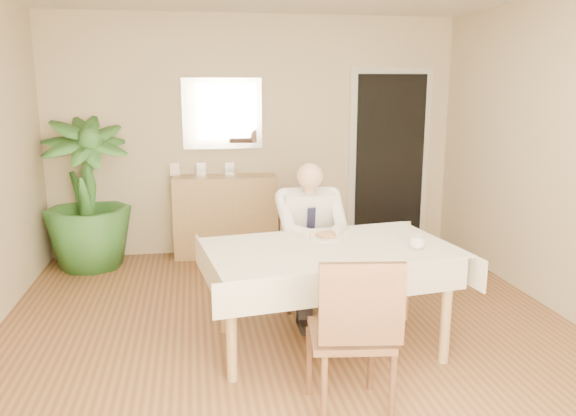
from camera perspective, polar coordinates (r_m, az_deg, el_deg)
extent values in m
plane|color=brown|center=(4.21, 0.82, -13.77)|extent=(5.00, 5.00, 0.00)
cube|color=#C6B28E|center=(6.28, -3.31, 7.31)|extent=(4.50, 0.02, 2.60)
cube|color=#C6B28E|center=(1.50, 18.79, -10.09)|extent=(4.50, 0.02, 2.60)
cube|color=beige|center=(1.47, 18.83, -4.39)|extent=(1.34, 0.02, 1.44)
cube|color=white|center=(1.49, 18.46, -4.17)|extent=(1.18, 0.02, 1.28)
cube|color=beige|center=(6.64, 10.20, 4.81)|extent=(0.96, 0.03, 2.10)
cube|color=black|center=(6.61, 10.29, 4.77)|extent=(0.80, 0.05, 1.95)
cube|color=silver|center=(6.20, -6.70, 9.50)|extent=(0.86, 0.03, 0.76)
cube|color=white|center=(6.18, -6.69, 9.49)|extent=(0.74, 0.02, 0.64)
cube|color=tan|center=(3.95, 4.23, -4.37)|extent=(1.71, 1.11, 0.04)
cube|color=#F5EACA|center=(3.94, 4.24, -4.01)|extent=(1.82, 1.22, 0.01)
cube|color=#F5EACA|center=(3.51, 6.17, -7.93)|extent=(1.69, 0.25, 0.22)
cube|color=#F5EACA|center=(4.44, 2.68, -3.52)|extent=(1.69, 0.25, 0.22)
cube|color=#F5EACA|center=(3.86, -8.19, -6.08)|extent=(0.15, 0.99, 0.22)
cube|color=#F5EACA|center=(4.25, 15.46, -4.70)|extent=(0.15, 0.99, 0.22)
cylinder|color=tan|center=(3.63, -5.78, -12.19)|extent=(0.07, 0.07, 0.70)
cylinder|color=tan|center=(3.98, 15.75, -10.35)|extent=(0.07, 0.07, 0.70)
cylinder|color=tan|center=(4.31, -6.47, -8.12)|extent=(0.07, 0.07, 0.70)
cylinder|color=tan|center=(4.61, 11.83, -6.95)|extent=(0.07, 0.07, 0.70)
cube|color=#462B1C|center=(4.78, 1.88, -5.00)|extent=(0.43, 0.43, 0.04)
cube|color=#462B1C|center=(4.89, 1.47, -1.57)|extent=(0.42, 0.05, 0.42)
cylinder|color=#462B1C|center=(4.65, 0.13, -8.40)|extent=(0.04, 0.04, 0.41)
cylinder|color=#462B1C|center=(4.72, 4.45, -8.11)|extent=(0.04, 0.04, 0.41)
cylinder|color=#462B1C|center=(4.99, -0.58, -6.95)|extent=(0.04, 0.04, 0.41)
cylinder|color=#462B1C|center=(5.05, 3.46, -6.72)|extent=(0.04, 0.04, 0.41)
cube|color=#462B1C|center=(3.29, 6.31, -12.69)|extent=(0.51, 0.51, 0.04)
cube|color=#462B1C|center=(3.00, 7.51, -9.67)|extent=(0.45, 0.10, 0.45)
cylinder|color=#462B1C|center=(3.19, 3.66, -18.41)|extent=(0.04, 0.04, 0.45)
cylinder|color=#462B1C|center=(3.29, 10.58, -17.57)|extent=(0.04, 0.04, 0.45)
cylinder|color=#462B1C|center=(3.52, 2.17, -15.23)|extent=(0.04, 0.04, 0.45)
cylinder|color=#462B1C|center=(3.62, 8.41, -14.61)|extent=(0.04, 0.04, 0.45)
cube|color=white|center=(4.65, 2.01, -1.36)|extent=(0.42, 0.31, 0.55)
cube|color=black|center=(4.54, 2.32, -2.09)|extent=(0.07, 0.08, 0.36)
cylinder|color=tan|center=(4.55, 2.15, 2.00)|extent=(0.09, 0.09, 0.08)
sphere|color=tan|center=(4.51, 2.23, 3.25)|extent=(0.21, 0.21, 0.21)
cube|color=black|center=(4.51, 1.25, -4.91)|extent=(0.13, 0.42, 0.13)
cube|color=black|center=(4.55, 3.73, -4.77)|extent=(0.13, 0.42, 0.13)
cube|color=black|center=(4.44, 1.68, -9.16)|extent=(0.11, 0.12, 0.45)
cube|color=black|center=(4.48, 4.22, -8.99)|extent=(0.11, 0.12, 0.45)
cube|color=black|center=(4.46, 1.81, -11.71)|extent=(0.11, 0.26, 0.07)
cube|color=black|center=(4.50, 4.36, -11.51)|extent=(0.11, 0.26, 0.07)
cylinder|color=white|center=(4.12, 3.95, -3.03)|extent=(0.26, 0.26, 0.02)
ellipsoid|color=#8C5D3D|center=(4.12, 3.96, -2.74)|extent=(0.14, 0.14, 0.06)
cylinder|color=silver|center=(4.07, 4.70, -3.00)|extent=(0.01, 0.13, 0.01)
cylinder|color=silver|center=(4.05, 3.61, -3.05)|extent=(0.01, 0.13, 0.01)
imported|color=white|center=(3.96, 13.05, -3.46)|extent=(0.14, 0.14, 0.09)
cube|color=tan|center=(6.21, -6.36, -0.81)|extent=(1.13, 0.45, 0.89)
cube|color=silver|center=(6.18, -11.44, 3.83)|extent=(0.10, 0.02, 0.14)
cube|color=silver|center=(6.19, -8.82, 3.93)|extent=(0.10, 0.02, 0.14)
cube|color=silver|center=(6.15, -5.95, 3.96)|extent=(0.10, 0.02, 0.14)
imported|color=#295C22|center=(6.05, -19.78, 1.34)|extent=(1.09, 1.09, 1.54)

